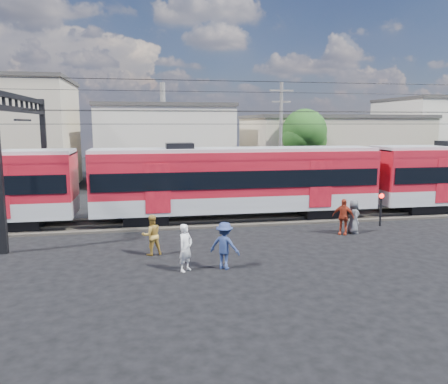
% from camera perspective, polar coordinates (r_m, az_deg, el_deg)
% --- Properties ---
extents(ground, '(120.00, 120.00, 0.00)m').
position_cam_1_polar(ground, '(17.46, 3.40, -9.53)').
color(ground, black).
rests_on(ground, ground).
extents(track_bed, '(70.00, 3.40, 0.12)m').
position_cam_1_polar(track_bed, '(25.01, -1.02, -3.70)').
color(track_bed, '#2D2823').
rests_on(track_bed, ground).
extents(rail_near, '(70.00, 0.12, 0.12)m').
position_cam_1_polar(rail_near, '(24.26, -0.73, -3.80)').
color(rail_near, '#59544C').
rests_on(rail_near, track_bed).
extents(rail_far, '(70.00, 0.12, 0.12)m').
position_cam_1_polar(rail_far, '(25.70, -1.30, -3.08)').
color(rail_far, '#59544C').
rests_on(rail_far, track_bed).
extents(commuter_train, '(50.30, 3.08, 4.17)m').
position_cam_1_polar(commuter_train, '(24.86, 2.09, 1.70)').
color(commuter_train, black).
rests_on(commuter_train, ground).
extents(catenary, '(70.00, 9.30, 7.52)m').
position_cam_1_polar(catenary, '(24.51, -21.60, 7.40)').
color(catenary, black).
rests_on(catenary, ground).
extents(building_midwest, '(12.24, 12.24, 7.30)m').
position_cam_1_polar(building_midwest, '(43.16, -7.89, 6.36)').
color(building_midwest, beige).
rests_on(building_midwest, ground).
extents(building_mideast, '(16.32, 10.20, 6.30)m').
position_cam_1_polar(building_mideast, '(44.00, 13.73, 5.58)').
color(building_mideast, '#BAAA8E').
rests_on(building_mideast, ground).
extents(building_east, '(10.20, 10.20, 8.30)m').
position_cam_1_polar(building_east, '(54.49, 25.64, 6.61)').
color(building_east, beige).
rests_on(building_east, ground).
extents(utility_pole_mid, '(1.80, 0.24, 8.50)m').
position_cam_1_polar(utility_pole_mid, '(32.66, 7.40, 7.11)').
color(utility_pole_mid, slate).
rests_on(utility_pole_mid, ground).
extents(tree_near, '(3.82, 3.64, 6.72)m').
position_cam_1_polar(tree_near, '(36.64, 10.69, 7.42)').
color(tree_near, '#382619').
rests_on(tree_near, ground).
extents(pedestrian_a, '(0.77, 0.77, 1.81)m').
position_cam_1_polar(pedestrian_a, '(16.63, -5.04, -7.24)').
color(pedestrian_a, white).
rests_on(pedestrian_a, ground).
extents(pedestrian_b, '(0.99, 0.86, 1.74)m').
position_cam_1_polar(pedestrian_b, '(18.78, -9.43, -5.55)').
color(pedestrian_b, '#B48C38').
rests_on(pedestrian_b, ground).
extents(pedestrian_c, '(1.36, 1.21, 1.83)m').
position_cam_1_polar(pedestrian_c, '(16.78, 0.07, -7.02)').
color(pedestrian_c, navy).
rests_on(pedestrian_c, ground).
extents(pedestrian_d, '(1.12, 0.99, 1.82)m').
position_cam_1_polar(pedestrian_d, '(22.70, 15.29, -3.12)').
color(pedestrian_d, '#9B311C').
rests_on(pedestrian_d, ground).
extents(pedestrian_e, '(0.63, 0.89, 1.73)m').
position_cam_1_polar(pedestrian_e, '(23.10, 16.55, -3.09)').
color(pedestrian_e, '#4C4D51').
rests_on(pedestrian_e, ground).
extents(crossing_signal, '(0.27, 0.27, 1.83)m').
position_cam_1_polar(crossing_signal, '(25.12, 19.83, -1.37)').
color(crossing_signal, black).
rests_on(crossing_signal, ground).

